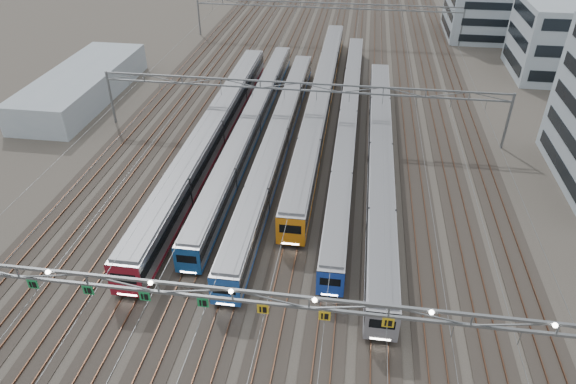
# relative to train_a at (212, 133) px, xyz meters

# --- Properties ---
(ground) EXTENTS (400.00, 400.00, 0.00)m
(ground) POSITION_rel_train_a_xyz_m (11.25, -34.26, -2.31)
(ground) COLOR #47423A
(ground) RESTS_ON ground
(track_bed) EXTENTS (54.00, 260.00, 5.42)m
(track_bed) POSITION_rel_train_a_xyz_m (11.25, 65.74, -0.82)
(track_bed) COLOR #2D2823
(track_bed) RESTS_ON ground
(train_a) EXTENTS (3.16, 58.76, 4.12)m
(train_a) POSITION_rel_train_a_xyz_m (0.00, 0.00, 0.00)
(train_a) COLOR black
(train_a) RESTS_ON ground
(train_b) EXTENTS (2.65, 59.45, 3.45)m
(train_b) POSITION_rel_train_a_xyz_m (4.50, 4.09, -0.34)
(train_b) COLOR black
(train_b) RESTS_ON ground
(train_c) EXTENTS (2.79, 58.18, 3.63)m
(train_c) POSITION_rel_train_a_xyz_m (9.00, -0.09, -0.25)
(train_c) COLOR black
(train_c) RESTS_ON ground
(train_d) EXTENTS (3.02, 68.19, 3.94)m
(train_d) POSITION_rel_train_a_xyz_m (13.50, 13.96, -0.09)
(train_d) COLOR black
(train_d) RESTS_ON ground
(train_e) EXTENTS (2.54, 68.47, 3.30)m
(train_e) POSITION_rel_train_a_xyz_m (18.00, 7.57, -0.41)
(train_e) COLOR black
(train_e) RESTS_ON ground
(train_f) EXTENTS (2.86, 57.35, 3.73)m
(train_f) POSITION_rel_train_a_xyz_m (22.50, -2.49, -0.20)
(train_f) COLOR black
(train_f) RESTS_ON ground
(gantry_near) EXTENTS (56.36, 0.61, 8.08)m
(gantry_near) POSITION_rel_train_a_xyz_m (11.20, -34.37, 4.77)
(gantry_near) COLOR slate
(gantry_near) RESTS_ON ground
(gantry_mid) EXTENTS (56.36, 0.36, 8.00)m
(gantry_mid) POSITION_rel_train_a_xyz_m (11.25, 5.74, 4.07)
(gantry_mid) COLOR slate
(gantry_mid) RESTS_ON ground
(gantry_far) EXTENTS (56.36, 0.36, 8.00)m
(gantry_far) POSITION_rel_train_a_xyz_m (11.25, 50.74, 4.07)
(gantry_far) COLOR slate
(gantry_far) RESTS_ON ground
(depot_bldg_mid) EXTENTS (14.00, 16.00, 12.86)m
(depot_bldg_mid) POSITION_rel_train_a_xyz_m (53.56, 36.29, 4.12)
(depot_bldg_mid) COLOR #9CAEBB
(depot_bldg_mid) RESTS_ON ground
(depot_bldg_north) EXTENTS (22.00, 18.00, 13.03)m
(depot_bldg_north) POSITION_rel_train_a_xyz_m (48.37, 59.64, 4.20)
(depot_bldg_north) COLOR #9CAEBB
(depot_bldg_north) RESTS_ON ground
(west_shed) EXTENTS (10.00, 30.00, 4.54)m
(west_shed) POSITION_rel_train_a_xyz_m (-25.63, 13.72, -0.04)
(west_shed) COLOR #9CAEBB
(west_shed) RESTS_ON ground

